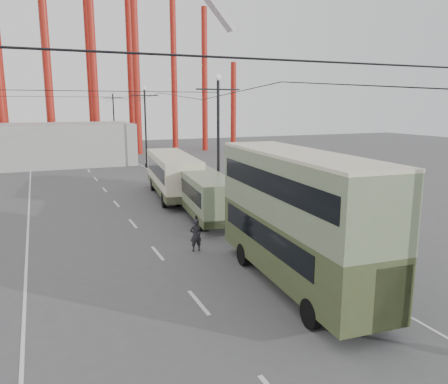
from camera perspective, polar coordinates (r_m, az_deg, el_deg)
name	(u,v)px	position (r m, az deg, el deg)	size (l,w,h in m)	color
ground	(275,351)	(14.06, 6.70, -19.92)	(160.00, 160.00, 0.00)	#4D4D4F
road_markings	(124,210)	(31.37, -12.92, -2.35)	(12.52, 120.00, 0.01)	silver
lamp_post_mid	(218,142)	(30.79, -0.75, 6.50)	(3.20, 0.44, 9.32)	black
lamp_post_far	(146,127)	(51.77, -10.20, 8.30)	(3.20, 0.44, 9.32)	black
lamp_post_distant	(114,121)	(73.34, -14.17, 8.98)	(3.20, 0.44, 9.32)	black
fairground_shed	(38,145)	(57.55, -23.12, 5.68)	(22.00, 10.00, 5.00)	#9C9C97
double_decker_bus	(297,213)	(17.55, 9.54, -2.70)	(3.33, 10.36, 5.48)	#3A4324
single_decker_green	(202,191)	(28.89, -2.86, 0.07)	(3.55, 10.45, 2.90)	#6A7A59
single_decker_cream	(173,173)	(34.94, -6.72, 2.44)	(4.07, 11.16, 3.39)	beige
pedestrian	(196,235)	(22.11, -3.72, -5.63)	(0.61, 0.40, 1.67)	black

